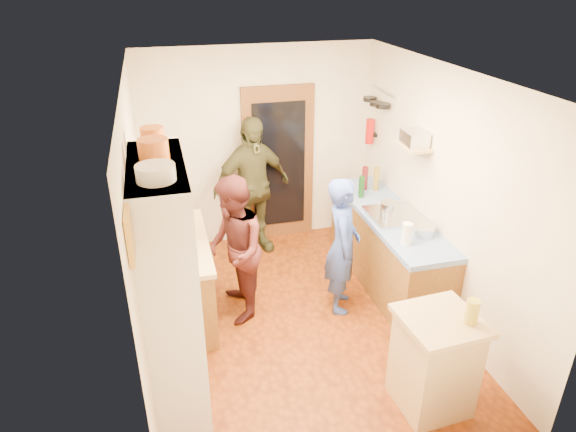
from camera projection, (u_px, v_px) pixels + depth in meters
name	position (u px, v px, depth m)	size (l,w,h in m)	color
floor	(300.00, 321.00, 5.52)	(3.00, 4.00, 0.02)	#84380C
ceiling	(303.00, 73.00, 4.37)	(3.00, 4.00, 0.02)	silver
wall_back	(259.00, 147.00, 6.69)	(3.00, 0.02, 2.60)	silver
wall_front	(391.00, 347.00, 3.20)	(3.00, 0.02, 2.60)	silver
wall_left	(140.00, 230.00, 4.60)	(0.02, 4.00, 2.60)	silver
wall_right	(442.00, 196.00, 5.29)	(0.02, 4.00, 2.60)	silver
door_frame	(278.00, 165.00, 6.82)	(0.95, 0.06, 2.10)	brown
door_glass	(279.00, 166.00, 6.79)	(0.70, 0.02, 1.70)	black
hutch_body	(171.00, 295.00, 4.04)	(0.40, 1.20, 2.20)	white
hutch_top_shelf	(155.00, 167.00, 3.57)	(0.40, 1.14, 0.04)	white
plate_stack	(156.00, 173.00, 3.26)	(0.25, 0.25, 0.11)	white
orange_pot_a	(154.00, 151.00, 3.56)	(0.21, 0.21, 0.17)	orange
orange_pot_b	(153.00, 137.00, 3.85)	(0.18, 0.18, 0.16)	orange
left_counter_base	(181.00, 281.00, 5.45)	(0.60, 1.40, 0.85)	brown
left_counter_top	(176.00, 244.00, 5.25)	(0.64, 1.44, 0.05)	#D7B979
toaster	(184.00, 255.00, 4.82)	(0.23, 0.16, 0.18)	white
kettle	(172.00, 246.00, 4.99)	(0.15, 0.15, 0.17)	white
orange_bowl	(183.00, 231.00, 5.36)	(0.18, 0.18, 0.08)	orange
chopping_board	(175.00, 217.00, 5.72)	(0.30, 0.22, 0.03)	#D7B979
right_counter_base	(387.00, 250.00, 6.04)	(0.60, 2.20, 0.84)	brown
right_counter_top	(390.00, 216.00, 5.84)	(0.62, 2.22, 0.06)	#0338A9
hob	(394.00, 215.00, 5.74)	(0.55, 0.58, 0.04)	silver
pot_on_hob	(389.00, 208.00, 5.72)	(0.20, 0.20, 0.13)	silver
bottle_a	(361.00, 187.00, 6.19)	(0.07, 0.07, 0.27)	#143F14
bottle_b	(365.00, 178.00, 6.40)	(0.07, 0.07, 0.30)	#591419
bottle_c	(376.00, 179.00, 6.37)	(0.08, 0.08, 0.30)	olive
paper_towel	(407.00, 234.00, 5.14)	(0.11, 0.11, 0.23)	white
mixing_bowl	(421.00, 229.00, 5.36)	(0.28, 0.28, 0.11)	silver
island_base	(434.00, 365.00, 4.30)	(0.55, 0.55, 0.86)	#D7B979
island_top	(441.00, 321.00, 4.10)	(0.62, 0.62, 0.05)	#D7B979
cutting_board	(432.00, 317.00, 4.12)	(0.35, 0.28, 0.02)	white
oil_jar	(472.00, 312.00, 3.99)	(0.11, 0.11, 0.21)	#AD9E2D
pan_rail	(382.00, 91.00, 6.27)	(0.02, 0.02, 0.65)	silver
pan_hang_a	(383.00, 106.00, 6.16)	(0.18, 0.18, 0.05)	black
pan_hang_b	(376.00, 103.00, 6.35)	(0.16, 0.16, 0.05)	black
pan_hang_c	(370.00, 99.00, 6.51)	(0.17, 0.17, 0.05)	black
wall_shelf	(414.00, 146.00, 5.47)	(0.26, 0.42, 0.03)	#D7B979
radio	(415.00, 138.00, 5.43)	(0.22, 0.30, 0.15)	silver
ext_bracket	(374.00, 135.00, 6.69)	(0.06, 0.10, 0.04)	black
fire_extinguisher	(370.00, 131.00, 6.65)	(0.11, 0.11, 0.32)	red
picture_frame	(130.00, 236.00, 2.93)	(0.03, 0.25, 0.30)	gold
person_hob	(345.00, 247.00, 5.41)	(0.56, 0.37, 1.53)	#334BA7
person_left	(236.00, 248.00, 5.33)	(0.77, 0.60, 1.59)	#461B1A
person_back	(253.00, 187.00, 6.52)	(1.06, 0.44, 1.82)	#3F3F22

